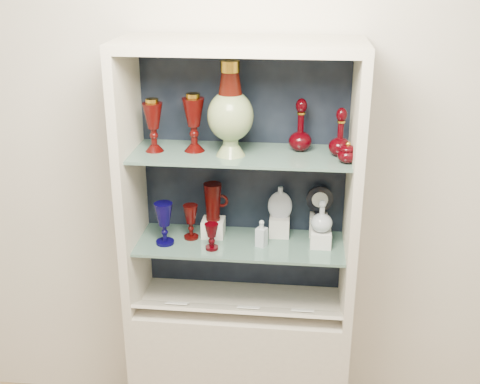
# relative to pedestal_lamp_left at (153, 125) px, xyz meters

# --- Properties ---
(wall_back) EXTENTS (3.50, 0.02, 2.80)m
(wall_back) POSITION_rel_pedestal_lamp_left_xyz_m (0.37, 0.21, -0.18)
(wall_back) COLOR beige
(wall_back) RESTS_ON ground
(cabinet_base) EXTENTS (1.00, 0.40, 0.75)m
(cabinet_base) POSITION_rel_pedestal_lamp_left_xyz_m (0.37, -0.01, -1.21)
(cabinet_base) COLOR beige
(cabinet_base) RESTS_ON ground
(cabinet_back_panel) EXTENTS (0.98, 0.02, 1.15)m
(cabinet_back_panel) POSITION_rel_pedestal_lamp_left_xyz_m (0.37, 0.18, -0.26)
(cabinet_back_panel) COLOR black
(cabinet_back_panel) RESTS_ON cabinet_base
(cabinet_side_left) EXTENTS (0.04, 0.40, 1.15)m
(cabinet_side_left) POSITION_rel_pedestal_lamp_left_xyz_m (-0.11, -0.01, -0.26)
(cabinet_side_left) COLOR beige
(cabinet_side_left) RESTS_ON cabinet_base
(cabinet_side_right) EXTENTS (0.04, 0.40, 1.15)m
(cabinet_side_right) POSITION_rel_pedestal_lamp_left_xyz_m (0.85, -0.01, -0.26)
(cabinet_side_right) COLOR beige
(cabinet_side_right) RESTS_ON cabinet_base
(cabinet_top_cap) EXTENTS (1.00, 0.40, 0.04)m
(cabinet_top_cap) POSITION_rel_pedestal_lamp_left_xyz_m (0.37, -0.01, 0.34)
(cabinet_top_cap) COLOR beige
(cabinet_top_cap) RESTS_ON cabinet_side_left
(shelf_lower) EXTENTS (0.92, 0.34, 0.01)m
(shelf_lower) POSITION_rel_pedestal_lamp_left_xyz_m (0.37, 0.01, -0.54)
(shelf_lower) COLOR slate
(shelf_lower) RESTS_ON cabinet_side_left
(shelf_upper) EXTENTS (0.92, 0.34, 0.01)m
(shelf_upper) POSITION_rel_pedestal_lamp_left_xyz_m (0.37, 0.01, -0.12)
(shelf_upper) COLOR slate
(shelf_upper) RESTS_ON cabinet_side_left
(label_ledge) EXTENTS (0.92, 0.17, 0.09)m
(label_ledge) POSITION_rel_pedestal_lamp_left_xyz_m (0.37, -0.12, -0.80)
(label_ledge) COLOR beige
(label_ledge) RESTS_ON cabinet_base
(label_card_0) EXTENTS (0.10, 0.06, 0.03)m
(label_card_0) POSITION_rel_pedestal_lamp_left_xyz_m (0.10, -0.12, -0.79)
(label_card_0) COLOR white
(label_card_0) RESTS_ON label_ledge
(label_card_1) EXTENTS (0.10, 0.06, 0.03)m
(label_card_1) POSITION_rel_pedestal_lamp_left_xyz_m (0.42, -0.12, -0.79)
(label_card_1) COLOR white
(label_card_1) RESTS_ON label_ledge
(label_card_2) EXTENTS (0.10, 0.06, 0.03)m
(label_card_2) POSITION_rel_pedestal_lamp_left_xyz_m (0.66, -0.12, -0.79)
(label_card_2) COLOR white
(label_card_2) RESTS_ON label_ledge
(pedestal_lamp_left) EXTENTS (0.10, 0.10, 0.23)m
(pedestal_lamp_left) POSITION_rel_pedestal_lamp_left_xyz_m (0.00, 0.00, 0.00)
(pedestal_lamp_left) COLOR #3F0705
(pedestal_lamp_left) RESTS_ON shelf_upper
(pedestal_lamp_right) EXTENTS (0.12, 0.12, 0.25)m
(pedestal_lamp_right) POSITION_rel_pedestal_lamp_left_xyz_m (0.17, 0.02, 0.01)
(pedestal_lamp_right) COLOR #3F0705
(pedestal_lamp_right) RESTS_ON shelf_upper
(enamel_urn) EXTENTS (0.23, 0.23, 0.39)m
(enamel_urn) POSITION_rel_pedestal_lamp_left_xyz_m (0.33, -0.02, 0.08)
(enamel_urn) COLOR #0B4B19
(enamel_urn) RESTS_ON shelf_upper
(ruby_decanter_a) EXTENTS (0.12, 0.12, 0.25)m
(ruby_decanter_a) POSITION_rel_pedestal_lamp_left_xyz_m (0.62, 0.07, 0.01)
(ruby_decanter_a) COLOR #3C0005
(ruby_decanter_a) RESTS_ON shelf_upper
(ruby_decanter_b) EXTENTS (0.12, 0.12, 0.22)m
(ruby_decanter_b) POSITION_rel_pedestal_lamp_left_xyz_m (0.78, 0.01, -0.00)
(ruby_decanter_b) COLOR #3C0005
(ruby_decanter_b) RESTS_ON shelf_upper
(lidded_bowl) EXTENTS (0.09, 0.09, 0.09)m
(lidded_bowl) POSITION_rel_pedestal_lamp_left_xyz_m (0.81, -0.07, -0.07)
(lidded_bowl) COLOR #3C0005
(lidded_bowl) RESTS_ON shelf_upper
(cobalt_goblet) EXTENTS (0.08, 0.08, 0.19)m
(cobalt_goblet) POSITION_rel_pedestal_lamp_left_xyz_m (0.03, -0.04, -0.44)
(cobalt_goblet) COLOR #09043C
(cobalt_goblet) RESTS_ON shelf_lower
(ruby_goblet_tall) EXTENTS (0.07, 0.07, 0.16)m
(ruby_goblet_tall) POSITION_rel_pedestal_lamp_left_xyz_m (0.14, 0.03, -0.45)
(ruby_goblet_tall) COLOR #3F0705
(ruby_goblet_tall) RESTS_ON shelf_lower
(ruby_goblet_small) EXTENTS (0.06, 0.06, 0.12)m
(ruby_goblet_small) POSITION_rel_pedestal_lamp_left_xyz_m (0.25, -0.07, -0.47)
(ruby_goblet_small) COLOR #3C0005
(ruby_goblet_small) RESTS_ON shelf_lower
(riser_ruby_pitcher) EXTENTS (0.10, 0.10, 0.08)m
(riser_ruby_pitcher) POSITION_rel_pedestal_lamp_left_xyz_m (0.24, 0.07, -0.49)
(riser_ruby_pitcher) COLOR silver
(riser_ruby_pitcher) RESTS_ON shelf_lower
(ruby_pitcher) EXTENTS (0.14, 0.09, 0.17)m
(ruby_pitcher) POSITION_rel_pedestal_lamp_left_xyz_m (0.24, 0.07, -0.37)
(ruby_pitcher) COLOR #3F0705
(ruby_pitcher) RESTS_ON riser_ruby_pitcher
(clear_square_bottle) EXTENTS (0.06, 0.06, 0.12)m
(clear_square_bottle) POSITION_rel_pedestal_lamp_left_xyz_m (0.46, -0.02, -0.47)
(clear_square_bottle) COLOR #AEBCC8
(clear_square_bottle) RESTS_ON shelf_lower
(riser_flat_flask) EXTENTS (0.09, 0.09, 0.09)m
(riser_flat_flask) POSITION_rel_pedestal_lamp_left_xyz_m (0.54, 0.10, -0.49)
(riser_flat_flask) COLOR silver
(riser_flat_flask) RESTS_ON shelf_lower
(flat_flask) EXTENTS (0.11, 0.04, 0.15)m
(flat_flask) POSITION_rel_pedestal_lamp_left_xyz_m (0.54, 0.10, -0.37)
(flat_flask) COLOR #AAB0BE
(flat_flask) RESTS_ON riser_flat_flask
(riser_clear_round_decanter) EXTENTS (0.09, 0.09, 0.07)m
(riser_clear_round_decanter) POSITION_rel_pedestal_lamp_left_xyz_m (0.72, 0.01, -0.50)
(riser_clear_round_decanter) COLOR silver
(riser_clear_round_decanter) RESTS_ON shelf_lower
(clear_round_decanter) EXTENTS (0.10, 0.10, 0.14)m
(clear_round_decanter) POSITION_rel_pedestal_lamp_left_xyz_m (0.72, 0.01, -0.39)
(clear_round_decanter) COLOR #AEBCC8
(clear_round_decanter) RESTS_ON riser_clear_round_decanter
(riser_cameo_medallion) EXTENTS (0.08, 0.08, 0.10)m
(riser_cameo_medallion) POSITION_rel_pedestal_lamp_left_xyz_m (0.71, 0.12, -0.48)
(riser_cameo_medallion) COLOR silver
(riser_cameo_medallion) RESTS_ON shelf_lower
(cameo_medallion) EXTENTS (0.12, 0.06, 0.14)m
(cameo_medallion) POSITION_rel_pedestal_lamp_left_xyz_m (0.71, 0.12, -0.36)
(cameo_medallion) COLOR black
(cameo_medallion) RESTS_ON riser_cameo_medallion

